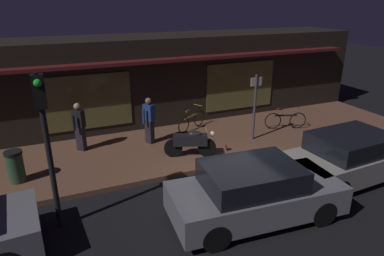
{
  "coord_description": "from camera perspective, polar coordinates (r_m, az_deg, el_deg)",
  "views": [
    {
      "loc": [
        -4.38,
        -7.45,
        4.99
      ],
      "look_at": [
        -0.17,
        2.4,
        0.95
      ],
      "focal_mm": 32.02,
      "sensor_mm": 36.0,
      "label": 1
    }
  ],
  "objects": [
    {
      "name": "ground_plane",
      "position": [
        9.98,
        6.42,
        -9.48
      ],
      "size": [
        60.0,
        60.0,
        0.0
      ],
      "primitive_type": "plane",
      "color": "black"
    },
    {
      "name": "sidewalk_slab",
      "position": [
        12.35,
        -0.37,
        -2.79
      ],
      "size": [
        18.0,
        4.0,
        0.15
      ],
      "primitive_type": "cube",
      "color": "brown",
      "rests_on": "ground_plane"
    },
    {
      "name": "storefront_building",
      "position": [
        14.86,
        -5.51,
        8.19
      ],
      "size": [
        18.0,
        3.3,
        3.6
      ],
      "color": "black",
      "rests_on": "ground_plane"
    },
    {
      "name": "motorcycle",
      "position": [
        11.09,
        -0.14,
        -2.39
      ],
      "size": [
        1.63,
        0.81,
        0.97
      ],
      "color": "black",
      "rests_on": "sidewalk_slab"
    },
    {
      "name": "bicycle_parked",
      "position": [
        14.04,
        15.27,
        1.3
      ],
      "size": [
        1.57,
        0.65,
        0.91
      ],
      "color": "black",
      "rests_on": "sidewalk_slab"
    },
    {
      "name": "bicycle_extra",
      "position": [
        13.45,
        -0.07,
        1.21
      ],
      "size": [
        1.46,
        0.86,
        0.91
      ],
      "color": "black",
      "rests_on": "sidewalk_slab"
    },
    {
      "name": "person_photographer",
      "position": [
        12.02,
        -18.25,
        0.35
      ],
      "size": [
        0.49,
        0.5,
        1.67
      ],
      "color": "#28232D",
      "rests_on": "sidewalk_slab"
    },
    {
      "name": "person_bystander",
      "position": [
        12.11,
        -7.15,
        1.4
      ],
      "size": [
        0.58,
        0.44,
        1.67
      ],
      "color": "#28232D",
      "rests_on": "sidewalk_slab"
    },
    {
      "name": "sign_post",
      "position": [
        12.41,
        10.42,
        4.04
      ],
      "size": [
        0.44,
        0.09,
        2.4
      ],
      "color": "#47474C",
      "rests_on": "sidewalk_slab"
    },
    {
      "name": "trash_bin",
      "position": [
        10.79,
        -27.32,
        -5.7
      ],
      "size": [
        0.48,
        0.48,
        0.93
      ],
      "color": "#2D4C33",
      "rests_on": "sidewalk_slab"
    },
    {
      "name": "traffic_light_pole",
      "position": [
        7.78,
        -23.3,
        0.1
      ],
      "size": [
        0.24,
        0.33,
        3.6
      ],
      "color": "black",
      "rests_on": "ground_plane"
    },
    {
      "name": "parked_car_far",
      "position": [
        8.38,
        10.32,
        -10.46
      ],
      "size": [
        4.22,
        2.07,
        1.42
      ],
      "color": "black",
      "rests_on": "ground_plane"
    },
    {
      "name": "parked_car_across",
      "position": [
        11.02,
        25.03,
        -4.29
      ],
      "size": [
        4.19,
        1.98,
        1.42
      ],
      "color": "black",
      "rests_on": "ground_plane"
    }
  ]
}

